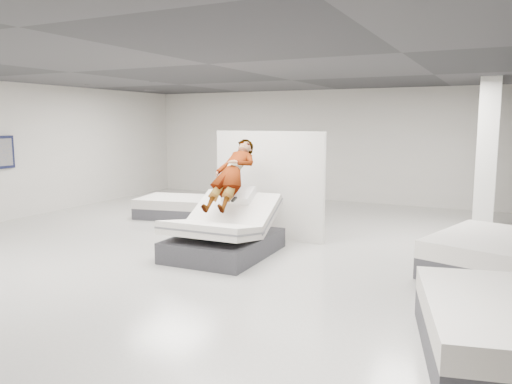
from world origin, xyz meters
TOP-DOWN VIEW (x-y plane):
  - room at (0.00, 0.00)m, footprint 14.00×14.04m
  - hero_bed at (0.06, 0.34)m, footprint 1.55×2.01m
  - person at (0.05, 0.65)m, footprint 0.66×1.42m
  - remote at (0.28, 0.31)m, footprint 0.05×0.14m
  - divider_panel at (0.20, 1.87)m, footprint 2.33×0.19m
  - flat_bed_right_far at (4.28, 1.20)m, footprint 2.14×2.49m
  - flat_bed_left_far at (-2.73, 2.90)m, footprint 1.95×1.61m
  - column at (4.00, 4.50)m, footprint 0.40×0.40m

SIDE VIEW (x-z plane):
  - flat_bed_left_far at x=-2.73m, z-range 0.00..0.48m
  - flat_bed_right_far at x=4.28m, z-range 0.00..0.58m
  - hero_bed at x=0.06m, z-range -0.20..0.93m
  - remote at x=0.28m, z-range 0.96..1.03m
  - divider_panel at x=0.20m, z-range 0.00..2.11m
  - person at x=0.05m, z-range 0.40..2.01m
  - room at x=0.00m, z-range 0.00..3.20m
  - column at x=4.00m, z-range 0.00..3.20m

